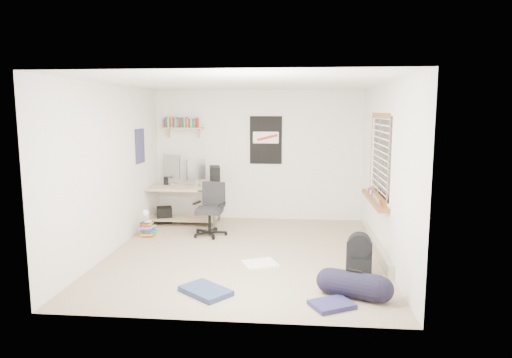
# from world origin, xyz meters

# --- Properties ---
(floor) EXTENTS (4.00, 4.50, 0.01)m
(floor) POSITION_xyz_m (0.00, 0.00, -0.01)
(floor) COLOR gray
(floor) RESTS_ON ground
(ceiling) EXTENTS (4.00, 4.50, 0.01)m
(ceiling) POSITION_xyz_m (0.00, 0.00, 2.50)
(ceiling) COLOR white
(ceiling) RESTS_ON ground
(back_wall) EXTENTS (4.00, 0.01, 2.50)m
(back_wall) POSITION_xyz_m (0.00, 2.25, 1.25)
(back_wall) COLOR silver
(back_wall) RESTS_ON ground
(left_wall) EXTENTS (0.01, 4.50, 2.50)m
(left_wall) POSITION_xyz_m (-2.00, 0.00, 1.25)
(left_wall) COLOR silver
(left_wall) RESTS_ON ground
(right_wall) EXTENTS (0.01, 4.50, 2.50)m
(right_wall) POSITION_xyz_m (2.00, 0.00, 1.25)
(right_wall) COLOR silver
(right_wall) RESTS_ON ground
(desk) EXTENTS (1.62, 1.17, 0.68)m
(desk) POSITION_xyz_m (-1.41, 1.70, 0.36)
(desk) COLOR beige
(desk) RESTS_ON floor
(monitor_left) EXTENTS (0.41, 0.30, 0.46)m
(monitor_left) POSITION_xyz_m (-1.63, 1.96, 0.91)
(monitor_left) COLOR #9C9BA0
(monitor_left) RESTS_ON desk
(monitor_right) EXTENTS (0.35, 0.26, 0.39)m
(monitor_right) POSITION_xyz_m (-1.13, 1.81, 0.87)
(monitor_right) COLOR #A0A0A5
(monitor_right) RESTS_ON desk
(pc_tower) EXTENTS (0.26, 0.42, 0.41)m
(pc_tower) POSITION_xyz_m (-0.77, 1.76, 0.88)
(pc_tower) COLOR black
(pc_tower) RESTS_ON desk
(keyboard) EXTENTS (0.40, 0.21, 0.02)m
(keyboard) POSITION_xyz_m (-1.11, 1.46, 0.69)
(keyboard) COLOR black
(keyboard) RESTS_ON desk
(speaker_left) EXTENTS (0.11, 0.11, 0.17)m
(speaker_left) POSITION_xyz_m (-1.75, 1.92, 0.77)
(speaker_left) COLOR black
(speaker_left) RESTS_ON desk
(speaker_right) EXTENTS (0.12, 0.12, 0.20)m
(speaker_right) POSITION_xyz_m (-0.77, 1.92, 0.78)
(speaker_right) COLOR black
(speaker_right) RESTS_ON desk
(office_chair) EXTENTS (0.71, 0.71, 0.91)m
(office_chair) POSITION_xyz_m (-0.72, 0.92, 0.49)
(office_chair) COLOR black
(office_chair) RESTS_ON floor
(wall_shelf) EXTENTS (0.80, 0.22, 0.24)m
(wall_shelf) POSITION_xyz_m (-1.45, 2.14, 1.78)
(wall_shelf) COLOR tan
(wall_shelf) RESTS_ON back_wall
(poster_back_wall) EXTENTS (0.62, 0.03, 0.92)m
(poster_back_wall) POSITION_xyz_m (0.15, 2.23, 1.55)
(poster_back_wall) COLOR black
(poster_back_wall) RESTS_ON back_wall
(poster_left_wall) EXTENTS (0.02, 0.42, 0.60)m
(poster_left_wall) POSITION_xyz_m (-1.99, 1.20, 1.50)
(poster_left_wall) COLOR navy
(poster_left_wall) RESTS_ON left_wall
(window) EXTENTS (0.10, 1.50, 1.26)m
(window) POSITION_xyz_m (1.95, 0.30, 1.45)
(window) COLOR brown
(window) RESTS_ON right_wall
(baseboard_heater) EXTENTS (0.08, 2.50, 0.18)m
(baseboard_heater) POSITION_xyz_m (1.96, 0.30, 0.09)
(baseboard_heater) COLOR #B7B2A8
(baseboard_heater) RESTS_ON floor
(backpack) EXTENTS (0.36, 0.30, 0.43)m
(backpack) POSITION_xyz_m (1.58, -0.73, 0.20)
(backpack) COLOR black
(backpack) RESTS_ON floor
(duffel_bag) EXTENTS (0.40, 0.40, 0.60)m
(duffel_bag) POSITION_xyz_m (1.42, -1.52, 0.14)
(duffel_bag) COLOR black
(duffel_bag) RESTS_ON floor
(tshirt) EXTENTS (0.56, 0.52, 0.04)m
(tshirt) POSITION_xyz_m (0.27, -0.52, 0.02)
(tshirt) COLOR white
(tshirt) RESTS_ON floor
(jeans_a) EXTENTS (0.69, 0.66, 0.06)m
(jeans_a) POSITION_xyz_m (-0.29, -1.56, 0.03)
(jeans_a) COLOR navy
(jeans_a) RESTS_ON floor
(jeans_b) EXTENTS (0.54, 0.50, 0.05)m
(jeans_b) POSITION_xyz_m (1.15, -1.80, 0.03)
(jeans_b) COLOR #242350
(jeans_b) RESTS_ON floor
(book_stack) EXTENTS (0.53, 0.50, 0.29)m
(book_stack) POSITION_xyz_m (-1.75, 0.76, 0.15)
(book_stack) COLOR brown
(book_stack) RESTS_ON floor
(desk_lamp) EXTENTS (0.15, 0.22, 0.21)m
(desk_lamp) POSITION_xyz_m (-1.73, 0.74, 0.38)
(desk_lamp) COLOR silver
(desk_lamp) RESTS_ON book_stack
(subwoofer) EXTENTS (0.35, 0.35, 0.31)m
(subwoofer) POSITION_xyz_m (-1.75, 1.75, 0.14)
(subwoofer) COLOR black
(subwoofer) RESTS_ON floor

